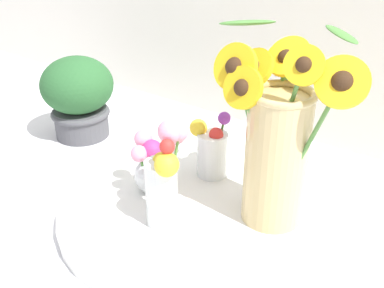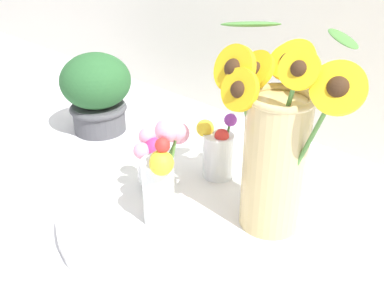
{
  "view_description": "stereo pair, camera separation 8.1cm",
  "coord_description": "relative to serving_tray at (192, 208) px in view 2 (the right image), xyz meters",
  "views": [
    {
      "loc": [
        0.39,
        -0.5,
        0.53
      ],
      "look_at": [
        -0.03,
        0.08,
        0.15
      ],
      "focal_mm": 42.0,
      "sensor_mm": 36.0,
      "label": 1
    },
    {
      "loc": [
        0.45,
        -0.45,
        0.53
      ],
      "look_at": [
        -0.03,
        0.08,
        0.15
      ],
      "focal_mm": 42.0,
      "sensor_mm": 36.0,
      "label": 2
    }
  ],
  "objects": [
    {
      "name": "ground_plane",
      "position": [
        0.03,
        -0.08,
        -0.01
      ],
      "size": [
        6.0,
        6.0,
        0.0
      ],
      "primitive_type": "plane",
      "color": "silver"
    },
    {
      "name": "serving_tray",
      "position": [
        0.0,
        0.0,
        0.0
      ],
      "size": [
        0.51,
        0.51,
        0.02
      ],
      "color": "white",
      "rests_on": "ground_plane"
    },
    {
      "name": "vase_small_back",
      "position": [
        -0.03,
        0.11,
        0.07
      ],
      "size": [
        0.08,
        0.06,
        0.14
      ],
      "color": "white",
      "rests_on": "serving_tray"
    },
    {
      "name": "mason_jar_sunflowers",
      "position": [
        0.14,
        0.06,
        0.17
      ],
      "size": [
        0.28,
        0.18,
        0.35
      ],
      "color": "#D1B77A",
      "rests_on": "serving_tray"
    },
    {
      "name": "vase_small_center",
      "position": [
        -0.01,
        -0.08,
        0.11
      ],
      "size": [
        0.07,
        0.08,
        0.2
      ],
      "color": "white",
      "rests_on": "serving_tray"
    },
    {
      "name": "vase_bulb_right",
      "position": [
        -0.09,
        -0.01,
        0.08
      ],
      "size": [
        0.09,
        0.1,
        0.14
      ],
      "color": "white",
      "rests_on": "serving_tray"
    },
    {
      "name": "potted_plant",
      "position": [
        -0.43,
        0.11,
        0.1
      ],
      "size": [
        0.18,
        0.18,
        0.21
      ],
      "color": "#4C4C51",
      "rests_on": "ground_plane"
    }
  ]
}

